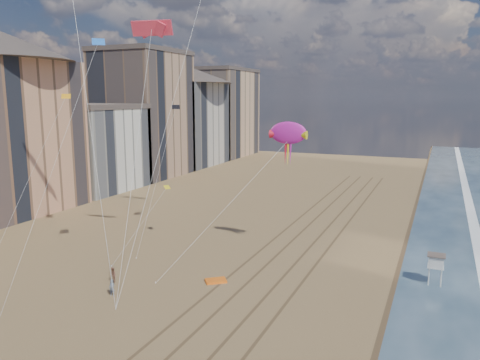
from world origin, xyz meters
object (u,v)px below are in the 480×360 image
at_px(lifeguard_stand, 436,261).
at_px(kite_flyer_a, 112,288).
at_px(kite_flyer_b, 113,275).
at_px(show_kite, 288,133).
at_px(grounded_kite, 216,281).

xyz_separation_m(lifeguard_stand, kite_flyer_a, (-27.67, -14.97, -1.57)).
relative_size(kite_flyer_a, kite_flyer_b, 0.98).
bearing_deg(show_kite, grounded_kite, -110.90).
xyz_separation_m(lifeguard_stand, show_kite, (-16.22, 2.34, 11.97)).
bearing_deg(kite_flyer_a, lifeguard_stand, 21.36).
bearing_deg(kite_flyer_a, show_kite, 49.48).
bearing_deg(kite_flyer_a, grounded_kite, 35.47).
height_order(show_kite, kite_flyer_b, show_kite).
height_order(lifeguard_stand, show_kite, show_kite).
height_order(lifeguard_stand, grounded_kite, lifeguard_stand).
distance_m(lifeguard_stand, show_kite, 20.30).
relative_size(lifeguard_stand, show_kite, 0.14).
xyz_separation_m(lifeguard_stand, grounded_kite, (-20.23, -8.15, -2.23)).
relative_size(show_kite, kite_flyer_a, 13.57).
bearing_deg(grounded_kite, show_kite, 31.25).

